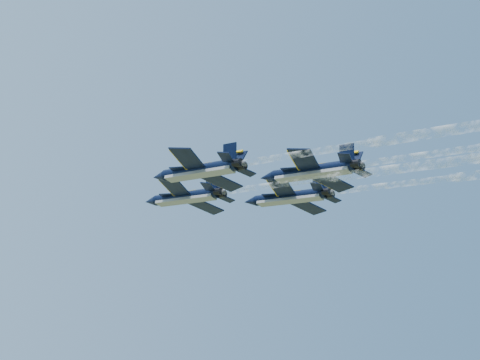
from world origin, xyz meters
TOP-DOWN VIEW (x-y plane):
  - jet_lead at (-1.57, 11.74)m, footprint 12.49×17.22m
  - jet_left at (-7.55, -1.66)m, footprint 12.49×17.22m
  - jet_right at (11.67, 2.46)m, footprint 12.49×17.22m
  - jet_slot at (5.24, -10.38)m, footprint 12.49×17.22m

SIDE VIEW (x-z plane):
  - jet_lead at x=-1.57m, z-range 98.50..103.13m
  - jet_left at x=-7.55m, z-range 98.50..103.13m
  - jet_right at x=11.67m, z-range 98.50..103.13m
  - jet_slot at x=5.24m, z-range 98.50..103.13m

